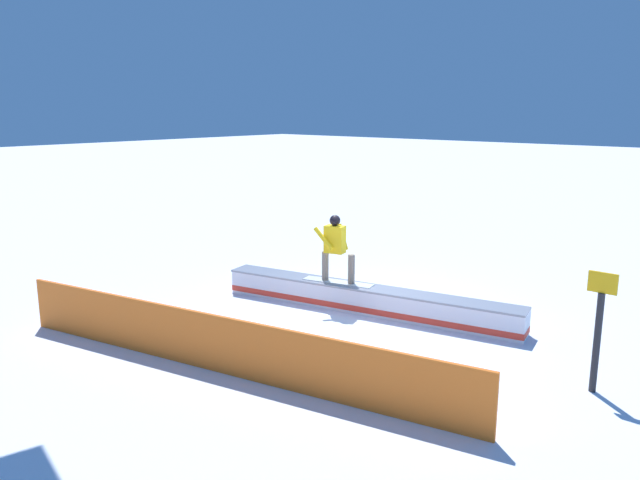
{
  "coord_description": "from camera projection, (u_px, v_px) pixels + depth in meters",
  "views": [
    {
      "loc": [
        -7.01,
        9.65,
        4.06
      ],
      "look_at": [
        0.31,
        1.06,
        1.62
      ],
      "focal_mm": 34.59,
      "sensor_mm": 36.0,
      "label": 1
    }
  ],
  "objects": [
    {
      "name": "ground_plane",
      "position": [
        366.0,
        312.0,
        12.48
      ],
      "size": [
        120.0,
        120.0,
        0.0
      ],
      "primitive_type": "plane",
      "color": "white"
    },
    {
      "name": "grind_box",
      "position": [
        366.0,
        300.0,
        12.43
      ],
      "size": [
        6.31,
        1.8,
        0.53
      ],
      "color": "white",
      "rests_on": "ground_plane"
    },
    {
      "name": "snowboarder",
      "position": [
        336.0,
        246.0,
        12.54
      ],
      "size": [
        1.53,
        0.65,
        1.4
      ],
      "color": "silver",
      "rests_on": "grind_box"
    },
    {
      "name": "safety_fence",
      "position": [
        220.0,
        344.0,
        9.54
      ],
      "size": [
        8.35,
        1.74,
        0.93
      ],
      "primitive_type": "cube",
      "rotation": [
        0.0,
        0.0,
        0.2
      ],
      "color": "orange",
      "rests_on": "ground_plane"
    },
    {
      "name": "trail_marker",
      "position": [
        598.0,
        329.0,
        8.79
      ],
      "size": [
        0.4,
        0.1,
        1.8
      ],
      "color": "#262628",
      "rests_on": "ground_plane"
    }
  ]
}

